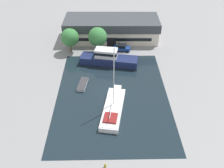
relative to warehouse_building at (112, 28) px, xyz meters
name	(u,v)px	position (x,y,z in m)	size (l,w,h in m)	color
ground_plane	(112,95)	(-0.30, -25.20, -2.92)	(440.00, 440.00, 0.00)	gray
water_canal	(112,95)	(-0.30, -25.20, -2.92)	(21.76, 30.71, 0.01)	black
warehouse_building	(112,28)	(0.00, 0.00, 0.00)	(25.46, 10.45, 5.76)	beige
quay_tree_near_building	(98,37)	(-3.55, -8.21, 1.49)	(4.60, 4.60, 6.72)	brown
quay_tree_by_water	(70,38)	(-10.41, -7.49, 1.03)	(4.41, 4.41, 6.17)	brown
parked_car	(122,48)	(2.49, -7.10, -2.09)	(4.44, 2.58, 1.65)	navy
sailboat_moored	(113,108)	(-0.21, -29.72, -2.33)	(5.09, 12.52, 12.58)	white
motor_cruiser	(108,59)	(-0.98, -13.54, -1.52)	(13.83, 6.08, 3.85)	#19234C
small_dinghy	(83,84)	(-6.38, -21.92, -2.62)	(2.27, 4.80, 0.57)	silver
mooring_bollard	(105,165)	(-1.63, -41.80, -2.52)	(0.34, 0.34, 0.76)	olive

